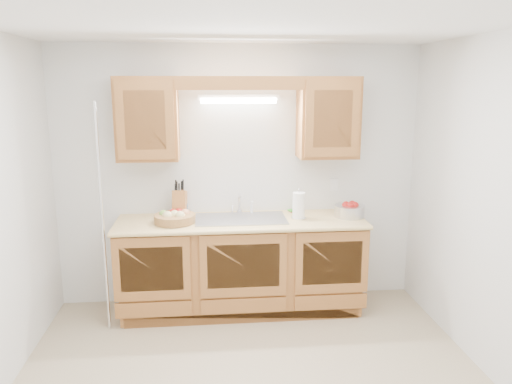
{
  "coord_description": "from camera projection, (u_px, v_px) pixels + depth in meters",
  "views": [
    {
      "loc": [
        -0.3,
        -3.27,
        2.14
      ],
      "look_at": [
        0.11,
        0.85,
        1.23
      ],
      "focal_mm": 35.0,
      "sensor_mm": 36.0,
      "label": 1
    }
  ],
  "objects": [
    {
      "name": "base_cabinets",
      "position": [
        241.0,
        266.0,
        4.74
      ],
      "size": [
        2.2,
        0.6,
        0.86
      ],
      "primitive_type": "cube",
      "color": "#A66430",
      "rests_on": "ground"
    },
    {
      "name": "wire_shelf_pole",
      "position": [
        102.0,
        220.0,
        4.24
      ],
      "size": [
        0.03,
        0.03,
        2.0
      ],
      "primitive_type": "cylinder",
      "color": "silver",
      "rests_on": "ground"
    },
    {
      "name": "paper_towel",
      "position": [
        299.0,
        206.0,
        4.64
      ],
      "size": [
        0.14,
        0.14,
        0.29
      ],
      "rotation": [
        0.0,
        0.0,
        -0.2
      ],
      "color": "silver",
      "rests_on": "countertop"
    },
    {
      "name": "outlet_plate",
      "position": [
        334.0,
        185.0,
        4.96
      ],
      "size": [
        0.08,
        0.01,
        0.12
      ],
      "primitive_type": "cube",
      "color": "white",
      "rests_on": "room"
    },
    {
      "name": "apple_bowl",
      "position": [
        350.0,
        210.0,
        4.72
      ],
      "size": [
        0.32,
        0.32,
        0.15
      ],
      "rotation": [
        0.0,
        0.0,
        -0.1
      ],
      "color": "silver",
      "rests_on": "countertop"
    },
    {
      "name": "upper_cabinet_left",
      "position": [
        147.0,
        119.0,
        4.49
      ],
      "size": [
        0.55,
        0.33,
        0.75
      ],
      "primitive_type": "cube",
      "color": "#A66430",
      "rests_on": "room"
    },
    {
      "name": "knife_block",
      "position": [
        180.0,
        204.0,
        4.7
      ],
      "size": [
        0.14,
        0.22,
        0.36
      ],
      "rotation": [
        0.0,
        0.0,
        -0.07
      ],
      "color": "#A66430",
      "rests_on": "countertop"
    },
    {
      "name": "fruit_basket",
      "position": [
        175.0,
        217.0,
        4.52
      ],
      "size": [
        0.48,
        0.48,
        0.12
      ],
      "rotation": [
        0.0,
        0.0,
        -0.37
      ],
      "color": "olive",
      "rests_on": "countertop"
    },
    {
      "name": "countertop",
      "position": [
        241.0,
        222.0,
        4.63
      ],
      "size": [
        2.3,
        0.63,
        0.04
      ],
      "primitive_type": "cube",
      "color": "#DEBD74",
      "rests_on": "base_cabinets"
    },
    {
      "name": "sponge",
      "position": [
        294.0,
        211.0,
        4.92
      ],
      "size": [
        0.12,
        0.1,
        0.02
      ],
      "rotation": [
        0.0,
        0.0,
        0.33
      ],
      "color": "#CC333F",
      "rests_on": "countertop"
    },
    {
      "name": "upper_cabinet_right",
      "position": [
        328.0,
        118.0,
        4.65
      ],
      "size": [
        0.55,
        0.33,
        0.75
      ],
      "primitive_type": "cube",
      "color": "#A66430",
      "rests_on": "room"
    },
    {
      "name": "fluorescent_fixture",
      "position": [
        239.0,
        99.0,
        4.61
      ],
      "size": [
        0.76,
        0.08,
        0.08
      ],
      "color": "white",
      "rests_on": "room"
    },
    {
      "name": "soap_bottle",
      "position": [
        183.0,
        206.0,
        4.78
      ],
      "size": [
        0.09,
        0.09,
        0.18
      ],
      "primitive_type": "imported",
      "rotation": [
        0.0,
        0.0,
        0.1
      ],
      "color": "blue",
      "rests_on": "countertop"
    },
    {
      "name": "sink",
      "position": [
        241.0,
        227.0,
        4.66
      ],
      "size": [
        0.84,
        0.46,
        0.36
      ],
      "color": "#9E9EA3",
      "rests_on": "countertop"
    },
    {
      "name": "valance",
      "position": [
        240.0,
        83.0,
        4.36
      ],
      "size": [
        2.2,
        0.05,
        0.12
      ],
      "primitive_type": "cube",
      "color": "#A66430",
      "rests_on": "room"
    },
    {
      "name": "room",
      "position": [
        252.0,
        217.0,
        3.4
      ],
      "size": [
        3.52,
        3.5,
        2.5
      ],
      "color": "tan",
      "rests_on": "ground"
    },
    {
      "name": "orange_canister",
      "position": [
        183.0,
        204.0,
        4.8
      ],
      "size": [
        0.09,
        0.09,
        0.21
      ],
      "rotation": [
        0.0,
        0.0,
        -0.39
      ],
      "color": "#E7480C",
      "rests_on": "countertop"
    }
  ]
}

